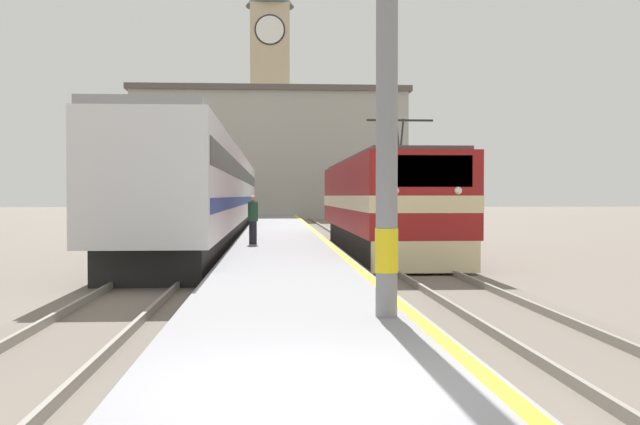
{
  "coord_description": "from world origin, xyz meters",
  "views": [
    {
      "loc": [
        -0.36,
        -6.26,
        2.04
      ],
      "look_at": [
        1.87,
        28.7,
        1.25
      ],
      "focal_mm": 42.0,
      "sensor_mm": 36.0,
      "label": 1
    }
  ],
  "objects": [
    {
      "name": "catenary_mast",
      "position": [
        1.26,
        3.81,
        3.9
      ],
      "size": [
        2.63,
        0.32,
        7.12
      ],
      "color": "gray",
      "rests_on": "platform"
    },
    {
      "name": "person_on_platform",
      "position": [
        -1.02,
        19.11,
        1.26
      ],
      "size": [
        0.34,
        0.34,
        1.64
      ],
      "color": "#23232D",
      "rests_on": "platform"
    },
    {
      "name": "station_building",
      "position": [
        -0.56,
        60.55,
        5.77
      ],
      "size": [
        24.32,
        7.02,
        11.48
      ],
      "color": "#A8A399",
      "rests_on": "ground"
    },
    {
      "name": "passenger_train",
      "position": [
        -3.15,
        29.66,
        2.22
      ],
      "size": [
        2.92,
        40.44,
        4.14
      ],
      "color": "black",
      "rests_on": "ground"
    },
    {
      "name": "platform",
      "position": [
        0.0,
        25.0,
        0.2
      ],
      "size": [
        3.45,
        140.0,
        0.4
      ],
      "color": "gray",
      "rests_on": "ground"
    },
    {
      "name": "rail_track_far",
      "position": [
        -3.15,
        25.0,
        0.03
      ],
      "size": [
        2.83,
        140.0,
        0.16
      ],
      "color": "#70665B",
      "rests_on": "ground"
    },
    {
      "name": "ground_plane",
      "position": [
        0.0,
        30.0,
        0.0
      ],
      "size": [
        200.0,
        200.0,
        0.0
      ],
      "primitive_type": "plane",
      "color": "#70665B"
    },
    {
      "name": "locomotive_train",
      "position": [
        3.51,
        20.26,
        1.74
      ],
      "size": [
        2.92,
        16.16,
        4.36
      ],
      "color": "black",
      "rests_on": "ground"
    },
    {
      "name": "rail_track_near",
      "position": [
        3.51,
        25.0,
        0.03
      ],
      "size": [
        2.84,
        140.0,
        0.16
      ],
      "color": "#70665B",
      "rests_on": "ground"
    },
    {
      "name": "clock_tower",
      "position": [
        -0.6,
        73.14,
        13.65
      ],
      "size": [
        5.09,
        5.09,
        25.62
      ],
      "color": "tan",
      "rests_on": "ground"
    }
  ]
}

